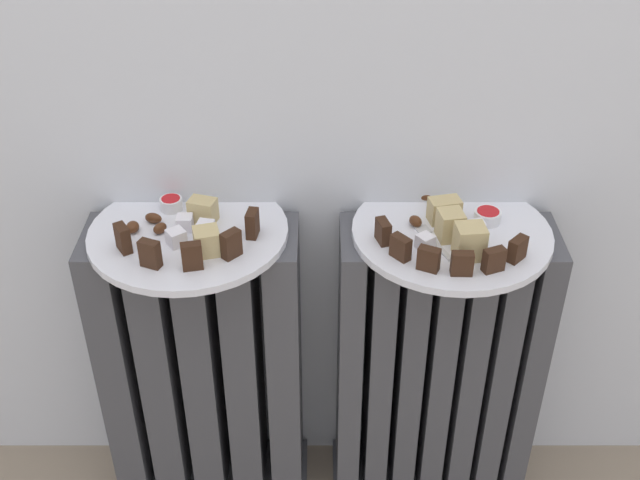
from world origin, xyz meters
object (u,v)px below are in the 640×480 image
radiator_left (204,373)px  fork (432,239)px  jam_bowl_left (171,203)px  jam_bowl_right (487,215)px  radiator_right (436,372)px  plate_right (451,232)px  plate_left (188,233)px

radiator_left → fork: bearing=-4.6°
jam_bowl_left → jam_bowl_right: 0.50m
radiator_right → plate_right: (0.00, 0.00, 0.30)m
plate_left → jam_bowl_right: 0.47m
radiator_left → jam_bowl_right: (0.47, 0.02, 0.31)m
plate_left → radiator_right: bearing=-0.0°
fork → plate_right: bearing=41.6°
radiator_right → plate_left: bearing=180.0°
radiator_left → jam_bowl_right: jam_bowl_right is taller
jam_bowl_left → fork: jam_bowl_left is taller
radiator_left → radiator_right: (0.41, -0.00, 0.00)m
plate_left → jam_bowl_left: 0.07m
plate_left → radiator_left: bearing=0.0°
radiator_left → radiator_right: 0.41m
plate_left → jam_bowl_left: bearing=120.1°
jam_bowl_right → radiator_right: bearing=-158.5°
jam_bowl_right → fork: jam_bowl_right is taller
plate_left → fork: (0.37, -0.03, 0.01)m
radiator_right → fork: size_ratio=6.07×
radiator_right → plate_right: plate_right is taller
plate_right → fork: (-0.03, -0.03, 0.01)m
jam_bowl_right → fork: bearing=-150.0°
radiator_left → plate_left: size_ratio=1.86×
radiator_right → plate_right: 0.30m
plate_right → fork: fork is taller
plate_left → jam_bowl_left: (-0.03, 0.06, 0.02)m
plate_left → fork: fork is taller
jam_bowl_right → radiator_left: bearing=-177.2°
plate_left → fork: bearing=-4.6°
jam_bowl_left → fork: size_ratio=0.38×
radiator_left → plate_left: 0.30m
radiator_left → plate_left: bearing=180.0°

